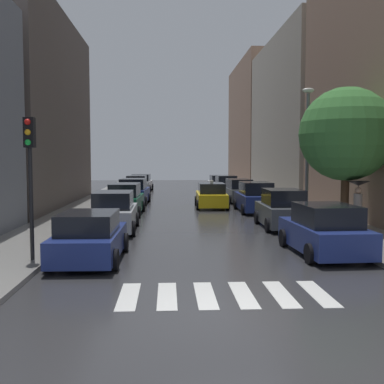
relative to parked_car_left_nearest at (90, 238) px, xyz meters
name	(u,v)px	position (x,y,z in m)	size (l,w,h in m)	color
ground_plane	(186,203)	(3.79, 18.85, -0.76)	(28.00, 72.00, 0.04)	#303032
sidewalk_left	(96,202)	(-2.71, 18.85, -0.66)	(3.00, 72.00, 0.15)	gray
sidewalk_right	(275,202)	(10.29, 18.85, -0.66)	(3.00, 72.00, 0.15)	gray
crosswalk_stripes	(224,295)	(3.79, -3.86, -0.73)	(4.95, 2.20, 0.01)	silver
building_left_mid	(23,112)	(-7.21, 17.33, 5.63)	(6.00, 17.42, 12.73)	#564C47
building_right_mid	(303,117)	(14.79, 27.44, 6.27)	(6.00, 19.05, 14.00)	#9E9384
building_right_far	(260,124)	(14.79, 47.05, 7.14)	(6.00, 19.08, 15.75)	#8C6B56
parked_car_left_nearest	(90,238)	(0.00, 0.00, 0.00)	(2.15, 4.27, 1.56)	navy
parked_car_left_second	(114,213)	(0.07, 6.01, 0.09)	(2.07, 4.44, 1.78)	#B2B7BF
parked_car_left_third	(125,200)	(0.02, 12.11, 0.10)	(2.11, 4.80, 1.81)	#0C4C2D
parked_car_left_fourth	(134,192)	(0.02, 18.42, 0.10)	(2.31, 4.53, 1.81)	navy
parked_car_left_fifth	(137,187)	(-0.18, 25.04, 0.09)	(2.02, 4.50, 1.79)	#474C51
parked_car_left_sixth	(142,183)	(-0.15, 31.49, 0.05)	(2.25, 4.43, 1.68)	silver
parked_car_right_nearest	(324,231)	(7.71, 0.58, 0.06)	(2.27, 4.34, 1.71)	navy
parked_car_right_second	(282,210)	(7.77, 6.57, 0.10)	(2.10, 4.14, 1.81)	#474C51
parked_car_right_third	(255,198)	(7.73, 13.06, 0.11)	(2.12, 4.62, 1.82)	navy
parked_car_right_fourth	(238,191)	(7.69, 19.48, 0.07)	(2.16, 4.83, 1.72)	#474C51
parked_car_right_fifth	(226,186)	(7.59, 26.21, 0.08)	(2.10, 4.60, 1.74)	#B2B7BF
parked_car_right_sixth	(219,183)	(7.66, 32.28, -0.01)	(2.20, 4.71, 1.54)	silver
taxi_midroad	(211,196)	(5.31, 15.63, 0.03)	(2.14, 4.44, 1.81)	yellow
pedestrian_foreground	(358,195)	(10.56, 4.71, 0.92)	(0.95, 0.95, 2.12)	gray
street_tree_right	(346,134)	(10.30, 5.50, 3.54)	(4.11, 4.11, 6.20)	#513823
traffic_light_left_corner	(30,156)	(-1.66, -0.42, 2.55)	(0.30, 0.42, 4.30)	black
lamp_post_right	(307,144)	(9.34, 8.02, 3.20)	(0.60, 0.28, 6.52)	#595B60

